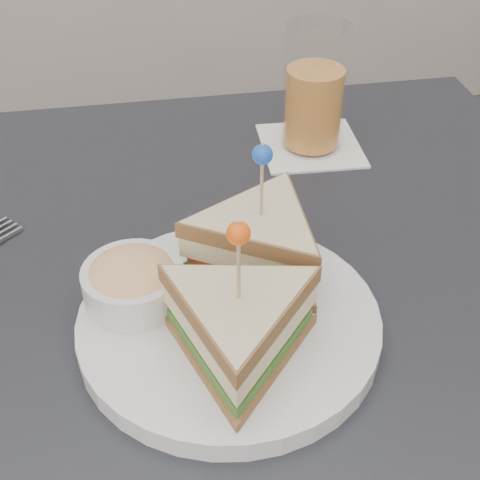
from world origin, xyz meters
TOP-DOWN VIEW (x-y plane):
  - table at (0.00, 0.00)m, footprint 0.80×0.80m
  - plate_meal at (-0.01, -0.05)m, footprint 0.33×0.33m
  - drink_set at (0.14, 0.24)m, footprint 0.12×0.12m

SIDE VIEW (x-z plane):
  - table at x=0.00m, z-range 0.30..1.05m
  - plate_meal at x=-0.01m, z-range 0.72..0.87m
  - drink_set at x=0.14m, z-range 0.74..0.89m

